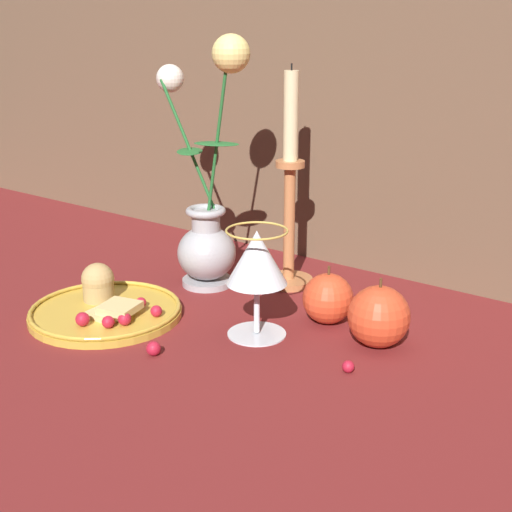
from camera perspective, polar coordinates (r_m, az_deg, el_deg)
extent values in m
plane|color=maroon|center=(1.03, -3.91, -4.79)|extent=(2.40, 2.40, 0.00)
cylinder|color=#A3A3A8|center=(1.14, -3.92, -2.05)|extent=(0.08, 0.08, 0.01)
ellipsoid|color=#A3A3A8|center=(1.13, -3.97, 0.24)|extent=(0.09, 0.09, 0.09)
cylinder|color=#A3A3A8|center=(1.11, -4.03, 2.65)|extent=(0.04, 0.04, 0.04)
torus|color=#A3A3A8|center=(1.11, -4.05, 3.61)|extent=(0.06, 0.06, 0.01)
cylinder|color=#23662D|center=(1.12, -5.47, 8.86)|extent=(0.09, 0.03, 0.20)
ellipsoid|color=#23662D|center=(1.12, -5.33, 8.34)|extent=(0.07, 0.08, 0.00)
sphere|color=silver|center=(1.15, -6.89, 13.93)|extent=(0.04, 0.04, 0.04)
cylinder|color=#23662D|center=(1.07, -3.08, 9.57)|extent=(0.05, 0.01, 0.24)
ellipsoid|color=#23662D|center=(1.08, -3.18, 8.96)|extent=(0.08, 0.06, 0.00)
sphere|color=#EFD67A|center=(1.05, -2.01, 15.88)|extent=(0.06, 0.06, 0.06)
cylinder|color=gold|center=(1.04, -11.93, -4.52)|extent=(0.22, 0.22, 0.01)
torus|color=gold|center=(1.04, -11.96, -4.11)|extent=(0.21, 0.21, 0.01)
cylinder|color=tan|center=(1.08, -12.49, -2.62)|extent=(0.05, 0.05, 0.03)
sphere|color=tan|center=(1.07, -12.55, -1.81)|extent=(0.05, 0.05, 0.05)
cube|color=#DBBC7A|center=(1.02, -11.60, -4.48)|extent=(0.05, 0.05, 0.01)
cube|color=#DBBC7A|center=(1.01, -10.85, -4.07)|extent=(0.06, 0.06, 0.01)
sphere|color=#AD192D|center=(0.99, -13.71, -4.94)|extent=(0.02, 0.02, 0.02)
sphere|color=#AD192D|center=(0.98, -11.75, -5.20)|extent=(0.02, 0.02, 0.02)
sphere|color=#AD192D|center=(0.98, -10.47, -4.97)|extent=(0.02, 0.02, 0.02)
sphere|color=#AD192D|center=(1.00, -7.98, -4.39)|extent=(0.02, 0.02, 0.02)
sphere|color=#AD192D|center=(1.04, -9.18, -3.69)|extent=(0.02, 0.02, 0.02)
cylinder|color=silver|center=(0.97, 0.06, -6.18)|extent=(0.08, 0.08, 0.00)
cylinder|color=silver|center=(0.95, 0.06, -4.16)|extent=(0.01, 0.01, 0.07)
cone|color=silver|center=(0.93, 0.06, -0.10)|extent=(0.08, 0.08, 0.07)
cone|color=maroon|center=(0.93, 0.06, -0.74)|extent=(0.07, 0.07, 0.05)
torus|color=gold|center=(0.92, 0.07, 2.04)|extent=(0.08, 0.08, 0.00)
cylinder|color=#B77042|center=(1.15, 2.60, -2.00)|extent=(0.08, 0.08, 0.01)
cylinder|color=#B77042|center=(1.12, 2.67, 2.58)|extent=(0.02, 0.02, 0.18)
cylinder|color=#B77042|center=(1.09, 2.75, 7.37)|extent=(0.04, 0.04, 0.01)
cylinder|color=beige|center=(1.08, 2.81, 11.09)|extent=(0.02, 0.02, 0.13)
cylinder|color=black|center=(1.08, 2.87, 14.88)|extent=(0.00, 0.00, 0.01)
sphere|color=#D14223|center=(0.93, 9.80, -4.79)|extent=(0.08, 0.08, 0.08)
cylinder|color=#4C3319|center=(0.92, 9.95, -2.12)|extent=(0.00, 0.00, 0.01)
sphere|color=#D14223|center=(1.00, 5.78, -3.41)|extent=(0.07, 0.07, 0.07)
cylinder|color=#4C3319|center=(0.98, 5.85, -1.15)|extent=(0.00, 0.00, 0.01)
sphere|color=#AD192D|center=(0.87, 7.39, -8.77)|extent=(0.02, 0.02, 0.02)
sphere|color=#AD192D|center=(0.92, -8.20, -7.34)|extent=(0.02, 0.02, 0.02)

